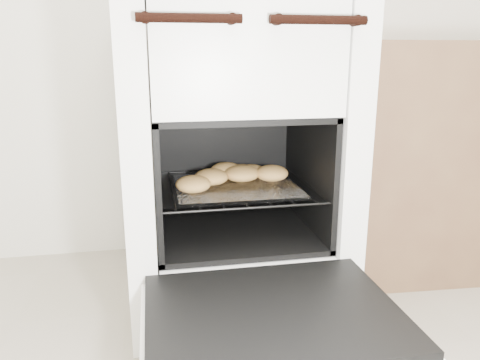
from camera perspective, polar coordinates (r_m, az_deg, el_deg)
The scene contains 6 objects.
stove at distance 1.53m, azimuth -1.14°, elevation 3.53°, with size 0.66×0.74×1.01m.
oven_door at distance 1.12m, azimuth 4.00°, elevation -16.30°, with size 0.59×0.46×0.04m.
oven_rack at distance 1.48m, azimuth -0.64°, elevation -0.80°, with size 0.48×0.46×0.01m.
foil_sheet at distance 1.46m, azimuth -0.49°, elevation -0.78°, with size 0.37×0.33×0.01m, color silver.
baked_rolls at distance 1.49m, azimuth -0.75°, elevation 0.71°, with size 0.37×0.28×0.05m.
counter at distance 1.95m, azimuth 21.94°, elevation 2.76°, with size 0.84×0.56×0.84m, color brown.
Camera 1 is at (-0.22, -0.34, 0.80)m, focal length 35.00 mm.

